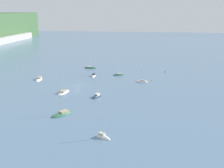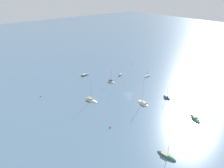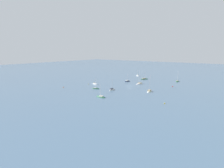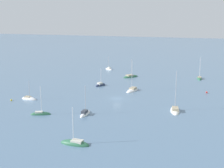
% 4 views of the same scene
% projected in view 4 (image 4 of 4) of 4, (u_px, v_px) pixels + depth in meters
% --- Properties ---
extents(ground_plane, '(600.00, 600.00, 0.00)m').
position_uv_depth(ground_plane, '(117.00, 99.00, 103.72)').
color(ground_plane, slate).
extents(sailboat_0, '(2.38, 6.82, 9.18)m').
position_uv_depth(sailboat_0, '(75.00, 144.00, 66.91)').
color(sailboat_0, '#2D6647').
rests_on(sailboat_0, ground_plane).
extents(sailboat_1, '(8.58, 4.02, 11.88)m').
position_uv_depth(sailboat_1, '(132.00, 90.00, 114.43)').
color(sailboat_1, silver).
rests_on(sailboat_1, ground_plane).
extents(sailboat_2, '(8.35, 6.94, 8.92)m').
position_uv_depth(sailboat_2, '(130.00, 77.00, 139.64)').
color(sailboat_2, '#2D6647').
rests_on(sailboat_2, ground_plane).
extents(sailboat_3, '(5.78, 3.62, 7.79)m').
position_uv_depth(sailboat_3, '(100.00, 85.00, 122.61)').
color(sailboat_3, '#232D4C').
rests_on(sailboat_3, ground_plane).
extents(sailboat_4, '(6.47, 2.09, 8.88)m').
position_uv_depth(sailboat_4, '(85.00, 114.00, 87.08)').
color(sailboat_4, silver).
rests_on(sailboat_4, ground_plane).
extents(sailboat_5, '(3.70, 4.82, 7.53)m').
position_uv_depth(sailboat_5, '(109.00, 69.00, 158.79)').
color(sailboat_5, white).
rests_on(sailboat_5, ground_plane).
extents(sailboat_6, '(8.93, 4.02, 12.29)m').
position_uv_depth(sailboat_6, '(175.00, 110.00, 90.20)').
color(sailboat_6, white).
rests_on(sailboat_6, ground_plane).
extents(sailboat_7, '(3.61, 5.79, 8.93)m').
position_uv_depth(sailboat_7, '(41.00, 114.00, 86.90)').
color(sailboat_7, '#2D6647').
rests_on(sailboat_7, ground_plane).
extents(sailboat_8, '(2.42, 5.79, 7.27)m').
position_uv_depth(sailboat_8, '(29.00, 99.00, 102.62)').
color(sailboat_8, silver).
rests_on(sailboat_8, ground_plane).
extents(sailboat_9, '(7.71, 2.79, 10.32)m').
position_uv_depth(sailboat_9, '(199.00, 79.00, 136.05)').
color(sailboat_9, '#2D6647').
rests_on(sailboat_9, ground_plane).
extents(mooring_buoy_0, '(0.63, 0.63, 0.63)m').
position_uv_depth(mooring_buoy_0, '(207.00, 92.00, 110.71)').
color(mooring_buoy_0, red).
rests_on(mooring_buoy_0, ground_plane).
extents(mooring_buoy_2, '(0.55, 0.55, 0.55)m').
position_uv_depth(mooring_buoy_2, '(11.00, 100.00, 100.82)').
color(mooring_buoy_2, yellow).
rests_on(mooring_buoy_2, ground_plane).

